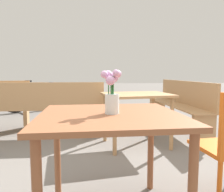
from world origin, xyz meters
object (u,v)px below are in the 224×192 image
Objects in this scene: bench_near at (38,107)px; bicycle at (36,97)px; flower_vase at (112,94)px; table_front at (110,129)px; table_back at (136,102)px; bench_middle at (180,102)px.

bicycle is at bearing 106.00° from bench_near.
table_front is at bearing 144.39° from flower_vase.
flower_vase is 0.14× the size of bench_near.
table_back is (0.44, 1.51, -0.03)m from table_front.
bicycle is at bearing 111.09° from flower_vase.
bicycle is at bearing 146.08° from bench_middle.
flower_vase is (0.01, -0.01, 0.23)m from table_front.
bicycle is at bearing 126.38° from table_back.
flower_vase reaches higher than table_front.
flower_vase reaches higher than bicycle.
table_front is 0.63× the size of bicycle.
table_front is at bearing -106.28° from table_back.
bench_middle reaches higher than bicycle.
bench_middle is 2.05× the size of table_back.
table_back is (1.43, -0.45, 0.12)m from bench_near.
table_back is at bearing 74.17° from flower_vase.
flower_vase is at bearing -119.78° from bench_middle.
table_front is 0.47× the size of bench_near.
bicycle reaches higher than table_front.
bench_near reaches higher than table_front.
table_back is 0.66× the size of bicycle.
table_front is 2.72m from bench_middle.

